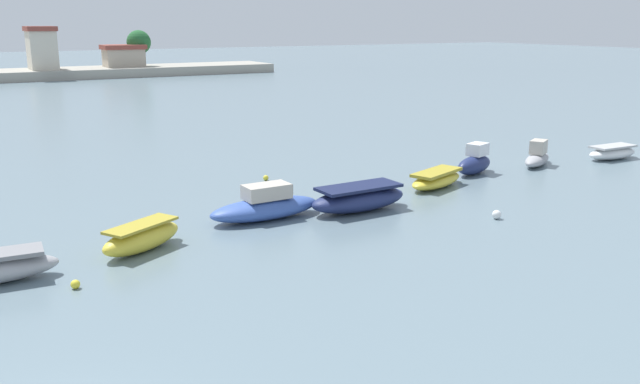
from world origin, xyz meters
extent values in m
ellipsoid|color=yellow|center=(5.31, 11.74, 0.48)|extent=(3.92, 2.97, 0.97)
cube|color=#A8952A|center=(5.31, 11.74, 1.02)|extent=(3.16, 2.42, 0.10)
ellipsoid|color=#3856A8|center=(11.28, 13.31, 0.46)|extent=(5.31, 2.06, 0.93)
cube|color=#BCB2A3|center=(11.39, 13.31, 1.25)|extent=(2.09, 1.20, 0.64)
cube|color=black|center=(12.42, 13.35, 1.31)|extent=(0.11, 1.03, 0.45)
ellipsoid|color=navy|center=(15.67, 12.35, 0.53)|extent=(5.04, 2.08, 1.07)
cube|color=#161E41|center=(15.67, 12.35, 1.14)|extent=(4.03, 1.74, 0.14)
ellipsoid|color=yellow|center=(21.76, 14.16, 0.37)|extent=(4.45, 2.89, 0.74)
cube|color=#A8952A|center=(21.76, 14.16, 0.82)|extent=(3.58, 2.37, 0.16)
ellipsoid|color=navy|center=(25.74, 15.62, 0.53)|extent=(3.42, 2.19, 1.06)
cube|color=silver|center=(26.04, 15.72, 1.41)|extent=(1.44, 1.25, 0.70)
cube|color=black|center=(26.61, 15.93, 1.48)|extent=(0.35, 0.78, 0.49)
ellipsoid|color=#9E9EA3|center=(30.74, 15.49, 0.36)|extent=(3.75, 2.79, 0.73)
cube|color=#BCB2A3|center=(30.83, 15.55, 1.14)|extent=(1.50, 1.34, 0.83)
cube|color=black|center=(31.38, 15.85, 1.22)|extent=(0.44, 0.69, 0.58)
ellipsoid|color=white|center=(36.45, 14.50, 0.38)|extent=(3.90, 1.60, 0.76)
cube|color=#AFAFAF|center=(36.45, 14.50, 0.82)|extent=(3.12, 1.34, 0.12)
sphere|color=yellow|center=(2.32, 9.01, 0.15)|extent=(0.31, 0.31, 0.31)
sphere|color=yellow|center=(14.51, 20.07, 0.15)|extent=(0.30, 0.30, 0.30)
sphere|color=white|center=(20.31, 8.12, 0.20)|extent=(0.41, 0.41, 0.41)
cube|color=beige|center=(13.92, 97.73, 4.28)|extent=(3.81, 5.71, 5.70)
cube|color=brown|center=(13.92, 97.73, 7.48)|extent=(4.19, 6.28, 0.70)
cube|color=#B2A38E|center=(26.16, 98.11, 2.81)|extent=(5.95, 4.36, 2.77)
cube|color=brown|center=(26.16, 98.11, 4.54)|extent=(6.54, 4.80, 0.70)
cylinder|color=brown|center=(28.90, 98.74, 2.56)|extent=(0.36, 0.36, 2.26)
sphere|color=#235B2D|center=(28.90, 98.74, 5.23)|extent=(3.86, 3.86, 3.86)
camera|label=1|loc=(-0.99, -13.23, 8.66)|focal=37.90mm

